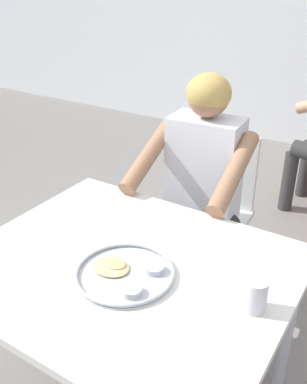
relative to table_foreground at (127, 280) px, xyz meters
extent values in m
cube|color=silver|center=(0.00, 0.00, 0.06)|extent=(1.09, 0.90, 0.03)
cylinder|color=#B2B2B7|center=(-0.49, 0.39, -0.31)|extent=(0.04, 0.04, 0.69)
cylinder|color=#B2B2B7|center=(0.49, 0.39, -0.31)|extent=(0.04, 0.04, 0.69)
cylinder|color=#B7BABF|center=(0.03, -0.05, 0.07)|extent=(0.33, 0.33, 0.01)
torus|color=#B7BABF|center=(0.03, -0.05, 0.08)|extent=(0.33, 0.33, 0.01)
cylinder|color=#B2B5BA|center=(0.11, -0.12, 0.09)|extent=(0.06, 0.06, 0.02)
cylinder|color=maroon|center=(0.11, -0.12, 0.09)|extent=(0.05, 0.05, 0.01)
cylinder|color=#B2B5BA|center=(0.11, 0.01, 0.09)|extent=(0.06, 0.06, 0.02)
cylinder|color=#9E4714|center=(0.11, 0.01, 0.09)|extent=(0.05, 0.05, 0.01)
ellipsoid|color=#DBB77A|center=(-0.02, -0.05, 0.08)|extent=(0.13, 0.10, 0.01)
ellipsoid|color=tan|center=(-0.02, -0.04, 0.09)|extent=(0.09, 0.07, 0.01)
cylinder|color=silver|center=(0.44, 0.02, 0.12)|extent=(0.07, 0.07, 0.10)
cylinder|color=#593319|center=(0.44, 0.02, 0.15)|extent=(0.06, 0.06, 0.02)
cube|color=silver|center=(-0.10, 0.85, -0.23)|extent=(0.44, 0.45, 0.04)
cube|color=silver|center=(-0.12, 1.04, -0.01)|extent=(0.39, 0.06, 0.42)
cylinder|color=silver|center=(0.07, 0.69, -0.45)|extent=(0.03, 0.03, 0.40)
cylinder|color=silver|center=(-0.26, 0.67, -0.45)|extent=(0.03, 0.03, 0.40)
cylinder|color=silver|center=(0.05, 1.03, -0.45)|extent=(0.03, 0.03, 0.40)
cylinder|color=silver|center=(-0.28, 1.01, -0.45)|extent=(0.03, 0.03, 0.40)
cylinder|color=black|center=(0.07, 0.41, -0.43)|extent=(0.10, 0.10, 0.44)
cylinder|color=black|center=(0.06, 0.61, -0.17)|extent=(0.15, 0.41, 0.12)
cylinder|color=black|center=(-0.23, 0.39, -0.43)|extent=(0.10, 0.10, 0.44)
cylinder|color=black|center=(-0.24, 0.59, -0.17)|extent=(0.15, 0.41, 0.12)
cube|color=silver|center=(-0.10, 0.80, 0.09)|extent=(0.35, 0.22, 0.52)
cylinder|color=#996B4C|center=(0.11, 0.63, 0.19)|extent=(0.11, 0.46, 0.25)
cylinder|color=#996B4C|center=(-0.30, 0.60, 0.19)|extent=(0.11, 0.46, 0.25)
sphere|color=#996B4C|center=(-0.10, 0.80, 0.45)|extent=(0.19, 0.19, 0.19)
ellipsoid|color=tan|center=(-0.10, 0.80, 0.46)|extent=(0.21, 0.20, 0.18)
cylinder|color=#323232|center=(0.03, 1.98, -0.43)|extent=(0.10, 0.10, 0.45)
cylinder|color=#323232|center=(0.07, 2.28, -0.43)|extent=(0.10, 0.10, 0.45)
camera|label=1|loc=(0.71, -0.94, 0.95)|focal=40.21mm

